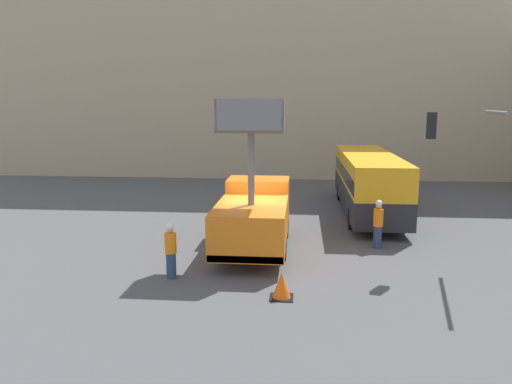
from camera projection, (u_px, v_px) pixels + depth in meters
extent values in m
plane|color=#4C4C4F|center=(255.00, 249.00, 19.45)|extent=(120.00, 120.00, 0.00)
cube|color=tan|center=(281.00, 46.00, 40.51)|extent=(44.00, 10.00, 20.44)
cube|color=orange|center=(258.00, 202.00, 20.97)|extent=(2.54, 1.83, 2.02)
cube|color=orange|center=(251.00, 225.00, 18.02)|extent=(2.54, 4.27, 1.54)
cube|color=red|center=(245.00, 259.00, 16.09)|extent=(2.49, 0.10, 0.24)
cylinder|color=black|center=(232.00, 224.00, 21.24)|extent=(0.30, 1.08, 1.08)
cylinder|color=black|center=(285.00, 225.00, 21.04)|extent=(0.30, 1.08, 1.08)
cylinder|color=black|center=(221.00, 244.00, 18.25)|extent=(0.30, 1.08, 1.08)
cylinder|color=black|center=(282.00, 245.00, 18.05)|extent=(0.30, 1.08, 1.08)
cylinder|color=slate|center=(251.00, 169.00, 17.66)|extent=(0.24, 0.24, 2.59)
cube|color=brown|center=(251.00, 131.00, 17.43)|extent=(2.33, 1.47, 0.10)
cube|color=slate|center=(219.00, 114.00, 17.43)|extent=(0.08, 1.47, 1.05)
cube|color=slate|center=(283.00, 114.00, 17.23)|extent=(0.08, 1.47, 1.05)
cube|color=slate|center=(253.00, 114.00, 18.01)|extent=(2.33, 0.08, 1.05)
cube|color=slate|center=(249.00, 115.00, 16.64)|extent=(2.33, 0.08, 1.05)
cube|color=#232328|center=(367.00, 194.00, 25.71)|extent=(2.52, 11.30, 1.19)
cube|color=orange|center=(368.00, 168.00, 25.48)|extent=(2.52, 11.30, 1.46)
cube|color=black|center=(368.00, 172.00, 25.52)|extent=(2.54, 10.85, 0.64)
cylinder|color=black|center=(340.00, 192.00, 29.33)|extent=(0.30, 0.98, 0.98)
cylinder|color=black|center=(378.00, 192.00, 29.14)|extent=(0.30, 0.98, 0.98)
cylinder|color=black|center=(352.00, 218.00, 22.46)|extent=(0.30, 0.98, 0.98)
cylinder|color=black|center=(402.00, 219.00, 22.27)|extent=(0.30, 0.98, 0.98)
cylinder|color=slate|center=(496.00, 112.00, 16.30)|extent=(0.89, 3.90, 0.13)
cube|color=black|center=(431.00, 126.00, 16.92)|extent=(0.38, 0.38, 0.90)
sphere|color=red|center=(432.00, 118.00, 16.88)|extent=(0.20, 0.20, 0.20)
cylinder|color=navy|center=(171.00, 266.00, 16.14)|extent=(0.32, 0.32, 0.84)
cylinder|color=orange|center=(171.00, 243.00, 16.01)|extent=(0.38, 0.38, 0.67)
sphere|color=tan|center=(170.00, 230.00, 15.93)|extent=(0.23, 0.23, 0.23)
sphere|color=white|center=(170.00, 226.00, 15.91)|extent=(0.24, 0.24, 0.24)
cylinder|color=navy|center=(377.00, 237.00, 19.51)|extent=(0.32, 0.32, 0.88)
cylinder|color=orange|center=(378.00, 218.00, 19.37)|extent=(0.38, 0.38, 0.69)
sphere|color=tan|center=(379.00, 206.00, 19.29)|extent=(0.24, 0.24, 0.24)
sphere|color=white|center=(379.00, 203.00, 19.27)|extent=(0.25, 0.25, 0.25)
cube|color=black|center=(282.00, 297.00, 14.54)|extent=(0.68, 0.68, 0.03)
cone|color=#F25B0F|center=(282.00, 285.00, 14.48)|extent=(0.55, 0.55, 0.78)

